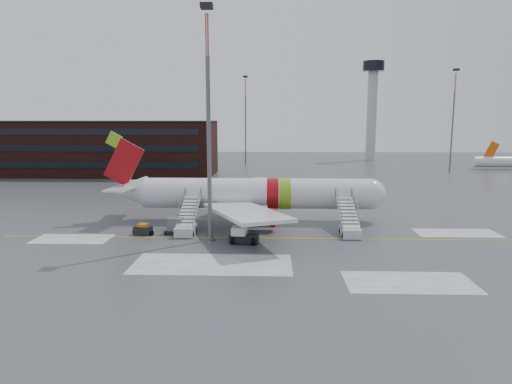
{
  "coord_description": "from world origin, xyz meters",
  "views": [
    {
      "loc": [
        -0.83,
        -48.46,
        12.62
      ],
      "look_at": [
        -2.65,
        5.4,
        4.0
      ],
      "focal_mm": 32.0,
      "sensor_mm": 36.0,
      "label": 1
    }
  ],
  "objects_px": {
    "airstair_aft": "(187,224)",
    "uld_container": "(176,226)",
    "airstair_fwd": "(349,225)",
    "airliner": "(249,194)",
    "light_mast_near": "(209,122)",
    "pushback_tug": "(242,236)",
    "baggage_tractor": "(143,230)"
  },
  "relations": [
    {
      "from": "pushback_tug",
      "to": "uld_container",
      "type": "distance_m",
      "value": 8.36
    },
    {
      "from": "baggage_tractor",
      "to": "light_mast_near",
      "type": "distance_m",
      "value": 14.29
    },
    {
      "from": "airliner",
      "to": "baggage_tractor",
      "type": "distance_m",
      "value": 13.82
    },
    {
      "from": "airstair_aft",
      "to": "light_mast_near",
      "type": "xyz_separation_m",
      "value": [
        3.01,
        -2.87,
        11.29
      ]
    },
    {
      "from": "uld_container",
      "to": "baggage_tractor",
      "type": "relative_size",
      "value": 0.99
    },
    {
      "from": "airstair_aft",
      "to": "pushback_tug",
      "type": "height_order",
      "value": "airstair_aft"
    },
    {
      "from": "pushback_tug",
      "to": "baggage_tractor",
      "type": "height_order",
      "value": "pushback_tug"
    },
    {
      "from": "airliner",
      "to": "baggage_tractor",
      "type": "relative_size",
      "value": 14.01
    },
    {
      "from": "baggage_tractor",
      "to": "light_mast_near",
      "type": "height_order",
      "value": "light_mast_near"
    },
    {
      "from": "airstair_aft",
      "to": "airliner",
      "type": "bearing_deg",
      "value": 44.62
    },
    {
      "from": "airliner",
      "to": "pushback_tug",
      "type": "bearing_deg",
      "value": -91.0
    },
    {
      "from": "airliner",
      "to": "baggage_tractor",
      "type": "height_order",
      "value": "airliner"
    },
    {
      "from": "uld_container",
      "to": "baggage_tractor",
      "type": "xyz_separation_m",
      "value": [
        -3.58,
        -0.6,
        -0.32
      ]
    },
    {
      "from": "baggage_tractor",
      "to": "uld_container",
      "type": "bearing_deg",
      "value": 9.44
    },
    {
      "from": "pushback_tug",
      "to": "light_mast_near",
      "type": "distance_m",
      "value": 12.14
    },
    {
      "from": "airstair_aft",
      "to": "uld_container",
      "type": "height_order",
      "value": "airstair_aft"
    },
    {
      "from": "airstair_fwd",
      "to": "airstair_aft",
      "type": "relative_size",
      "value": 1.0
    },
    {
      "from": "airstair_fwd",
      "to": "airliner",
      "type": "bearing_deg",
      "value": 150.16
    },
    {
      "from": "airstair_aft",
      "to": "baggage_tractor",
      "type": "distance_m",
      "value": 4.83
    },
    {
      "from": "airstair_aft",
      "to": "uld_container",
      "type": "relative_size",
      "value": 3.1
    },
    {
      "from": "light_mast_near",
      "to": "baggage_tractor",
      "type": "bearing_deg",
      "value": 164.99
    },
    {
      "from": "airliner",
      "to": "airstair_aft",
      "type": "xyz_separation_m",
      "value": [
        -6.62,
        -6.54,
        -2.35
      ]
    },
    {
      "from": "airliner",
      "to": "uld_container",
      "type": "height_order",
      "value": "airliner"
    },
    {
      "from": "pushback_tug",
      "to": "baggage_tractor",
      "type": "xyz_separation_m",
      "value": [
        -11.18,
        2.9,
        -0.21
      ]
    },
    {
      "from": "baggage_tractor",
      "to": "light_mast_near",
      "type": "xyz_separation_m",
      "value": [
        7.74,
        -2.08,
        11.82
      ]
    },
    {
      "from": "airstair_fwd",
      "to": "uld_container",
      "type": "height_order",
      "value": "airstair_fwd"
    },
    {
      "from": "airliner",
      "to": "light_mast_near",
      "type": "height_order",
      "value": "light_mast_near"
    },
    {
      "from": "airstair_fwd",
      "to": "baggage_tractor",
      "type": "relative_size",
      "value": 3.08
    },
    {
      "from": "light_mast_near",
      "to": "pushback_tug",
      "type": "bearing_deg",
      "value": -13.56
    },
    {
      "from": "airliner",
      "to": "airstair_fwd",
      "type": "height_order",
      "value": "airliner"
    },
    {
      "from": "airstair_fwd",
      "to": "airstair_aft",
      "type": "xyz_separation_m",
      "value": [
        -18.02,
        0.0,
        0.0
      ]
    },
    {
      "from": "airstair_fwd",
      "to": "uld_container",
      "type": "distance_m",
      "value": 19.17
    }
  ]
}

